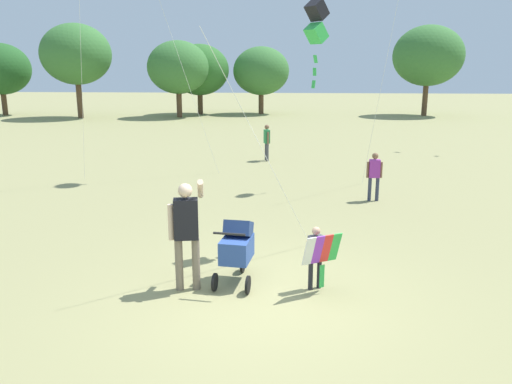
{
  "coord_description": "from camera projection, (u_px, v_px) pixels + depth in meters",
  "views": [
    {
      "loc": [
        0.41,
        -6.93,
        3.35
      ],
      "look_at": [
        -0.17,
        1.4,
        1.3
      ],
      "focal_mm": 36.0,
      "sensor_mm": 36.0,
      "label": 1
    }
  ],
  "objects": [
    {
      "name": "child_with_butterfly_kite",
      "position": [
        317.0,
        252.0,
        7.77
      ],
      "size": [
        0.6,
        0.48,
        1.0
      ],
      "color": "#232328",
      "rests_on": "ground"
    },
    {
      "name": "ground_plane",
      "position": [
        261.0,
        301.0,
        7.54
      ],
      "size": [
        120.0,
        120.0,
        0.0
      ],
      "primitive_type": "plane",
      "color": "#938E5B"
    },
    {
      "name": "kite_adult_black",
      "position": [
        316.0,
        23.0,
        8.92
      ],
      "size": [
        1.94,
        2.25,
        4.48
      ],
      "color": "black",
      "rests_on": "ground"
    },
    {
      "name": "person_red_shirt",
      "position": [
        374.0,
        173.0,
        12.96
      ],
      "size": [
        0.4,
        0.17,
        1.24
      ],
      "color": "#33384C",
      "rests_on": "ground"
    },
    {
      "name": "person_adult_flyer",
      "position": [
        186.0,
        227.0,
        7.7
      ],
      "size": [
        0.55,
        0.57,
        1.75
      ],
      "color": "#7F705B",
      "rests_on": "ground"
    },
    {
      "name": "person_sitting_far",
      "position": [
        267.0,
        140.0,
        18.5
      ],
      "size": [
        0.25,
        0.41,
        1.31
      ],
      "color": "#4C4C51",
      "rests_on": "ground"
    },
    {
      "name": "treeline_distant",
      "position": [
        204.0,
        63.0,
        34.7
      ],
      "size": [
        33.57,
        7.59,
        6.05
      ],
      "color": "brown",
      "rests_on": "ground"
    },
    {
      "name": "stroller",
      "position": [
        237.0,
        246.0,
        8.07
      ],
      "size": [
        0.6,
        1.11,
        1.03
      ],
      "color": "black",
      "rests_on": "ground"
    }
  ]
}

